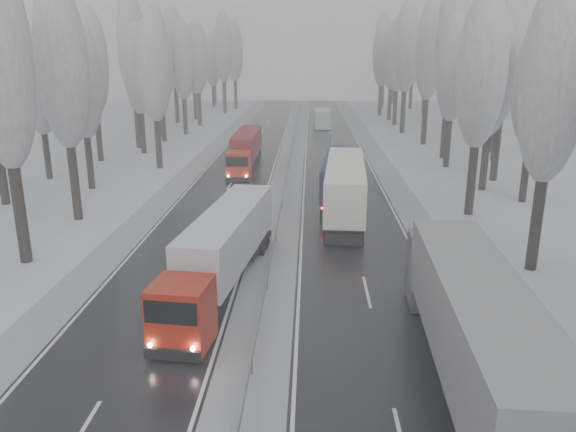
# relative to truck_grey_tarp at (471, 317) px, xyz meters

# --- Properties ---
(carriageway_right) EXTENTS (7.50, 200.00, 0.03)m
(carriageway_right) POSITION_rel_truck_grey_tarp_xyz_m (-2.94, 26.10, -2.65)
(carriageway_right) COLOR black
(carriageway_right) RESTS_ON ground
(carriageway_left) EXTENTS (7.50, 200.00, 0.03)m
(carriageway_left) POSITION_rel_truck_grey_tarp_xyz_m (-13.44, 26.10, -2.65)
(carriageway_left) COLOR black
(carriageway_left) RESTS_ON ground
(median_slush) EXTENTS (3.00, 200.00, 0.04)m
(median_slush) POSITION_rel_truck_grey_tarp_xyz_m (-8.19, 26.10, -2.65)
(median_slush) COLOR #A2A4AA
(median_slush) RESTS_ON ground
(shoulder_right) EXTENTS (2.40, 200.00, 0.04)m
(shoulder_right) POSITION_rel_truck_grey_tarp_xyz_m (2.01, 26.10, -2.65)
(shoulder_right) COLOR #A2A4AA
(shoulder_right) RESTS_ON ground
(shoulder_left) EXTENTS (2.40, 200.00, 0.04)m
(shoulder_left) POSITION_rel_truck_grey_tarp_xyz_m (-18.39, 26.10, -2.65)
(shoulder_left) COLOR #A2A4AA
(shoulder_left) RESTS_ON ground
(median_guardrail) EXTENTS (0.12, 200.00, 0.76)m
(median_guardrail) POSITION_rel_truck_grey_tarp_xyz_m (-8.19, 26.08, -2.07)
(median_guardrail) COLOR slate
(median_guardrail) RESTS_ON ground
(tree_16) EXTENTS (3.60, 3.60, 16.53)m
(tree_16) POSITION_rel_truck_grey_tarp_xyz_m (6.84, 11.77, 8.00)
(tree_16) COLOR black
(tree_16) RESTS_ON ground
(tree_18) EXTENTS (3.60, 3.60, 16.58)m
(tree_18) POSITION_rel_truck_grey_tarp_xyz_m (6.31, 23.13, 8.03)
(tree_18) COLOR black
(tree_18) RESTS_ON ground
(tree_19) EXTENTS (3.60, 3.60, 14.57)m
(tree_19) POSITION_rel_truck_grey_tarp_xyz_m (11.83, 27.13, 6.75)
(tree_19) COLOR black
(tree_19) RESTS_ON ground
(tree_20) EXTENTS (3.60, 3.60, 15.71)m
(tree_20) POSITION_rel_truck_grey_tarp_xyz_m (9.70, 31.26, 7.48)
(tree_20) COLOR black
(tree_20) RESTS_ON ground
(tree_21) EXTENTS (3.60, 3.60, 18.62)m
(tree_21) POSITION_rel_truck_grey_tarp_xyz_m (11.93, 35.26, 9.33)
(tree_21) COLOR black
(tree_21) RESTS_ON ground
(tree_22) EXTENTS (3.60, 3.60, 15.86)m
(tree_22) POSITION_rel_truck_grey_tarp_xyz_m (8.83, 41.70, 7.57)
(tree_22) COLOR black
(tree_22) RESTS_ON ground
(tree_23) EXTENTS (3.60, 3.60, 13.55)m
(tree_23) POSITION_rel_truck_grey_tarp_xyz_m (15.11, 45.70, 6.10)
(tree_23) COLOR black
(tree_23) RESTS_ON ground
(tree_24) EXTENTS (3.60, 3.60, 20.49)m
(tree_24) POSITION_rel_truck_grey_tarp_xyz_m (9.70, 47.12, 10.52)
(tree_24) COLOR black
(tree_24) RESTS_ON ground
(tree_25) EXTENTS (3.60, 3.60, 19.44)m
(tree_25) POSITION_rel_truck_grey_tarp_xyz_m (16.62, 51.12, 9.85)
(tree_25) COLOR black
(tree_25) RESTS_ON ground
(tree_26) EXTENTS (3.60, 3.60, 18.78)m
(tree_26) POSITION_rel_truck_grey_tarp_xyz_m (9.37, 57.37, 9.43)
(tree_26) COLOR black
(tree_26) RESTS_ON ground
(tree_27) EXTENTS (3.60, 3.60, 17.62)m
(tree_27) POSITION_rel_truck_grey_tarp_xyz_m (16.52, 61.37, 8.69)
(tree_27) COLOR black
(tree_27) RESTS_ON ground
(tree_28) EXTENTS (3.60, 3.60, 19.62)m
(tree_28) POSITION_rel_truck_grey_tarp_xyz_m (8.14, 68.05, 9.97)
(tree_28) COLOR black
(tree_28) RESTS_ON ground
(tree_29) EXTENTS (3.60, 3.60, 18.11)m
(tree_29) POSITION_rel_truck_grey_tarp_xyz_m (15.52, 72.05, 9.00)
(tree_29) COLOR black
(tree_29) RESTS_ON ground
(tree_30) EXTENTS (3.60, 3.60, 17.86)m
(tree_30) POSITION_rel_truck_grey_tarp_xyz_m (8.37, 77.80, 8.85)
(tree_30) COLOR black
(tree_30) RESTS_ON ground
(tree_31) EXTENTS (3.60, 3.60, 18.58)m
(tree_31) POSITION_rel_truck_grey_tarp_xyz_m (14.28, 81.80, 9.30)
(tree_31) COLOR black
(tree_31) RESTS_ON ground
(tree_32) EXTENTS (3.60, 3.60, 17.33)m
(tree_32) POSITION_rel_truck_grey_tarp_xyz_m (8.44, 85.31, 8.51)
(tree_32) COLOR black
(tree_32) RESTS_ON ground
(tree_33) EXTENTS (3.60, 3.60, 14.33)m
(tree_33) POSITION_rel_truck_grey_tarp_xyz_m (11.57, 89.31, 6.59)
(tree_33) COLOR black
(tree_33) RESTS_ON ground
(tree_34) EXTENTS (3.60, 3.60, 17.63)m
(tree_34) POSITION_rel_truck_grey_tarp_xyz_m (7.54, 92.41, 8.70)
(tree_34) COLOR black
(tree_34) RESTS_ON ground
(tree_35) EXTENTS (3.60, 3.60, 18.25)m
(tree_35) POSITION_rel_truck_grey_tarp_xyz_m (16.75, 96.41, 9.10)
(tree_35) COLOR black
(tree_35) RESTS_ON ground
(tree_36) EXTENTS (3.60, 3.60, 20.23)m
(tree_36) POSITION_rel_truck_grey_tarp_xyz_m (8.84, 102.26, 10.35)
(tree_36) COLOR black
(tree_36) RESTS_ON ground
(tree_37) EXTENTS (3.60, 3.60, 16.37)m
(tree_37) POSITION_rel_truck_grey_tarp_xyz_m (15.83, 106.26, 7.90)
(tree_37) COLOR black
(tree_37) RESTS_ON ground
(tree_38) EXTENTS (3.60, 3.60, 17.97)m
(tree_38) POSITION_rel_truck_grey_tarp_xyz_m (10.54, 112.82, 8.92)
(tree_38) COLOR black
(tree_38) RESTS_ON ground
(tree_39) EXTENTS (3.60, 3.60, 16.19)m
(tree_39) POSITION_rel_truck_grey_tarp_xyz_m (13.35, 116.82, 7.78)
(tree_39) COLOR black
(tree_39) RESTS_ON ground
(tree_58) EXTENTS (3.60, 3.60, 17.21)m
(tree_58) POSITION_rel_truck_grey_tarp_xyz_m (-23.32, 20.66, 8.43)
(tree_58) COLOR black
(tree_58) RESTS_ON ground
(tree_60) EXTENTS (3.60, 3.60, 14.84)m
(tree_60) POSITION_rel_truck_grey_tarp_xyz_m (-25.94, 30.30, 6.92)
(tree_60) COLOR black
(tree_60) RESTS_ON ground
(tree_61) EXTENTS (3.60, 3.60, 13.95)m
(tree_61) POSITION_rel_truck_grey_tarp_xyz_m (-31.71, 34.30, 6.35)
(tree_61) COLOR black
(tree_61) RESTS_ON ground
(tree_62) EXTENTS (3.60, 3.60, 16.04)m
(tree_62) POSITION_rel_truck_grey_tarp_xyz_m (-22.14, 39.83, 7.69)
(tree_62) COLOR black
(tree_62) RESTS_ON ground
(tree_63) EXTENTS (3.60, 3.60, 16.88)m
(tree_63) POSITION_rel_truck_grey_tarp_xyz_m (-30.04, 43.83, 8.23)
(tree_63) COLOR black
(tree_63) RESTS_ON ground
(tree_64) EXTENTS (3.60, 3.60, 15.42)m
(tree_64) POSITION_rel_truck_grey_tarp_xyz_m (-26.46, 48.81, 7.29)
(tree_64) COLOR black
(tree_64) RESTS_ON ground
(tree_65) EXTENTS (3.60, 3.60, 19.48)m
(tree_65) POSITION_rel_truck_grey_tarp_xyz_m (-28.25, 52.81, 9.88)
(tree_65) COLOR black
(tree_65) RESTS_ON ground
(tree_66) EXTENTS (3.60, 3.60, 15.23)m
(tree_66) POSITION_rel_truck_grey_tarp_xyz_m (-26.35, 58.45, 7.17)
(tree_66) COLOR black
(tree_66) RESTS_ON ground
(tree_67) EXTENTS (3.60, 3.60, 17.09)m
(tree_67) POSITION_rel_truck_grey_tarp_xyz_m (-27.74, 62.45, 8.36)
(tree_67) COLOR black
(tree_67) RESTS_ON ground
(tree_68) EXTENTS (3.60, 3.60, 16.65)m
(tree_68) POSITION_rel_truck_grey_tarp_xyz_m (-24.78, 65.21, 8.08)
(tree_68) COLOR black
(tree_68) RESTS_ON ground
(tree_69) EXTENTS (3.60, 3.60, 19.35)m
(tree_69) POSITION_rel_truck_grey_tarp_xyz_m (-29.62, 69.21, 9.79)
(tree_69) COLOR black
(tree_69) RESTS_ON ground
(tree_70) EXTENTS (3.60, 3.60, 17.09)m
(tree_70) POSITION_rel_truck_grey_tarp_xyz_m (-24.52, 75.29, 8.36)
(tree_70) COLOR black
(tree_70) RESTS_ON ground
(tree_71) EXTENTS (3.60, 3.60, 19.61)m
(tree_71) POSITION_rel_truck_grey_tarp_xyz_m (-29.28, 79.29, 9.96)
(tree_71) COLOR black
(tree_71) RESTS_ON ground
(tree_72) EXTENTS (3.60, 3.60, 15.11)m
(tree_72) POSITION_rel_truck_grey_tarp_xyz_m (-27.12, 84.63, 7.09)
(tree_72) COLOR black
(tree_72) RESTS_ON ground
(tree_73) EXTENTS (3.60, 3.60, 17.22)m
(tree_73) POSITION_rel_truck_grey_tarp_xyz_m (-30.01, 88.63, 8.44)
(tree_73) COLOR black
(tree_73) RESTS_ON ground
(tree_74) EXTENTS (3.60, 3.60, 19.68)m
(tree_74) POSITION_rel_truck_grey_tarp_xyz_m (-23.27, 95.43, 10.01)
(tree_74) COLOR black
(tree_74) RESTS_ON ground
(tree_75) EXTENTS (3.60, 3.60, 18.60)m
(tree_75) POSITION_rel_truck_grey_tarp_xyz_m (-32.39, 99.43, 9.32)
(tree_75) COLOR black
(tree_75) RESTS_ON ground
(tree_76) EXTENTS (3.60, 3.60, 18.55)m
(tree_76) POSITION_rel_truck_grey_tarp_xyz_m (-22.24, 104.82, 9.28)
(tree_76) COLOR black
(tree_76) RESTS_ON ground
(tree_77) EXTENTS (3.60, 3.60, 14.32)m
(tree_77) POSITION_rel_truck_grey_tarp_xyz_m (-27.86, 108.82, 6.59)
(tree_77) COLOR black
(tree_77) RESTS_ON ground
(tree_78) EXTENTS (3.60, 3.60, 19.55)m
(tree_78) POSITION_rel_truck_grey_tarp_xyz_m (-25.75, 111.41, 9.92)
(tree_78) COLOR black
(tree_78) RESTS_ON ground
(tree_79) EXTENTS (3.60, 3.60, 17.07)m
(tree_79) POSITION_rel_truck_grey_tarp_xyz_m (-28.53, 115.41, 8.34)
(tree_79) COLOR black
(tree_79) RESTS_ON ground
(truck_grey_tarp) EXTENTS (3.65, 17.94, 4.57)m
(truck_grey_tarp) POSITION_rel_truck_grey_tarp_xyz_m (0.00, 0.00, 0.00)
(truck_grey_tarp) COLOR #4F4F54
(truck_grey_tarp) RESTS_ON ground
(truck_blue_box) EXTENTS (3.62, 14.84, 3.78)m
(truck_blue_box) POSITION_rel_truck_grey_tarp_xyz_m (-3.50, 27.52, -0.47)
(truck_blue_box) COLOR #1D284A
(truck_blue_box) RESTS_ON ground
(truck_cream_box) EXTENTS (3.69, 16.95, 4.32)m
(truck_cream_box) POSITION_rel_truck_grey_tarp_xyz_m (-3.32, 22.25, -0.15)
(truck_cream_box) COLOR #A8A695
(truck_cream_box) RESTS_ON ground
(box_truck_distant) EXTENTS (2.75, 8.25, 3.05)m
(box_truck_distant) POSITION_rel_truck_grey_tarp_xyz_m (-4.03, 73.60, -1.11)
(box_truck_distant) COLOR #B5B8BC
(box_truck_distant) RESTS_ON ground
(truck_red_white) EXTENTS (4.13, 15.24, 3.87)m
(truck_red_white) POSITION_rel_truck_grey_tarp_xyz_m (-10.48, 8.70, -0.41)
(truck_red_white) COLOR #9E1808
(truck_red_white) RESTS_ON ground
(truck_red_red) EXTENTS (2.35, 14.47, 3.70)m
(truck_red_red) POSITION_rel_truck_grey_tarp_xyz_m (-12.89, 40.68, -0.51)
(truck_red_red) COLOR red
(truck_red_red) RESTS_ON ground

